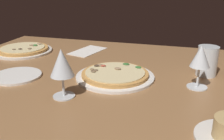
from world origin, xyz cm
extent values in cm
cube|color=#996B42|center=(0.00, 0.00, 2.00)|extent=(150.00, 110.00, 4.00)
cylinder|color=white|center=(-2.61, -0.47, 4.50)|extent=(30.33, 30.33, 1.00)
cylinder|color=#C68C47|center=(-2.61, -0.47, 5.60)|extent=(25.90, 25.90, 1.20)
cylinder|color=beige|center=(-2.61, -0.47, 6.40)|extent=(23.01, 23.01, 0.40)
ellipsoid|color=brown|center=(4.86, 1.11, 6.82)|extent=(1.79, 1.69, 0.45)
ellipsoid|color=#937556|center=(5.27, -4.77, 6.92)|extent=(2.65, 2.06, 0.63)
ellipsoid|color=brown|center=(6.50, 0.93, 6.93)|extent=(1.70, 1.20, 0.65)
ellipsoid|color=#937556|center=(-2.92, -2.70, 6.94)|extent=(2.70, 2.06, 0.68)
ellipsoid|color=#387033|center=(-4.81, -9.14, 6.91)|extent=(2.72, 2.14, 0.61)
ellipsoid|color=#4C3828|center=(6.26, -3.97, 6.89)|extent=(2.30, 2.16, 0.59)
ellipsoid|color=brown|center=(5.24, 2.94, 6.93)|extent=(1.97, 1.47, 0.66)
ellipsoid|color=#AD4733|center=(3.64, -4.45, 6.91)|extent=(2.19, 1.84, 0.61)
ellipsoid|color=#387033|center=(-10.42, -6.63, 6.91)|extent=(2.53, 1.87, 0.62)
cylinder|color=silver|center=(53.06, -21.53, 4.50)|extent=(29.32, 29.32, 1.00)
cylinder|color=#C68C47|center=(53.06, -21.53, 5.60)|extent=(25.62, 25.62, 1.20)
cylinder|color=beige|center=(53.06, -21.53, 6.40)|extent=(22.03, 22.03, 0.40)
ellipsoid|color=#937556|center=(50.01, -25.46, 6.90)|extent=(3.19, 2.23, 0.59)
ellipsoid|color=#937556|center=(47.86, -29.42, 6.89)|extent=(2.78, 2.07, 0.58)
ellipsoid|color=brown|center=(54.37, -16.04, 6.83)|extent=(1.94, 1.60, 0.45)
ellipsoid|color=#4C3828|center=(51.78, -17.54, 6.82)|extent=(1.96, 1.88, 0.43)
ellipsoid|color=#387033|center=(48.42, -25.82, 6.95)|extent=(2.40, 2.30, 0.70)
ellipsoid|color=brown|center=(47.52, -19.26, 6.87)|extent=(2.12, 1.88, 0.54)
cylinder|color=silver|center=(9.01, 20.64, 4.20)|extent=(7.22, 7.22, 0.40)
cylinder|color=silver|center=(9.01, 20.64, 7.87)|extent=(0.80, 0.80, 6.93)
cone|color=silver|center=(9.01, 20.64, 15.75)|extent=(7.70, 7.70, 8.84)
cone|color=#5B0F19|center=(9.01, 20.64, 13.66)|extent=(3.65, 3.65, 4.66)
cylinder|color=silver|center=(-32.96, 0.81, 4.20)|extent=(7.19, 7.19, 0.40)
cylinder|color=silver|center=(-32.96, 0.81, 8.10)|extent=(0.80, 0.80, 7.41)
cone|color=silver|center=(-32.96, 0.81, 15.69)|extent=(6.81, 6.81, 7.77)
cone|color=#5B0F19|center=(-32.96, 0.81, 13.22)|extent=(2.22, 2.22, 2.82)
cylinder|color=silver|center=(-36.48, -12.90, 9.89)|extent=(7.93, 7.93, 11.78)
cylinder|color=silver|center=(-36.48, -12.90, 7.30)|extent=(7.30, 7.30, 6.61)
cylinder|color=white|center=(34.64, 9.78, 4.45)|extent=(18.95, 18.95, 0.90)
cube|color=white|center=(21.24, -32.04, 4.15)|extent=(16.42, 22.93, 0.30)
camera|label=1|loc=(-27.28, 89.19, 41.08)|focal=41.15mm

